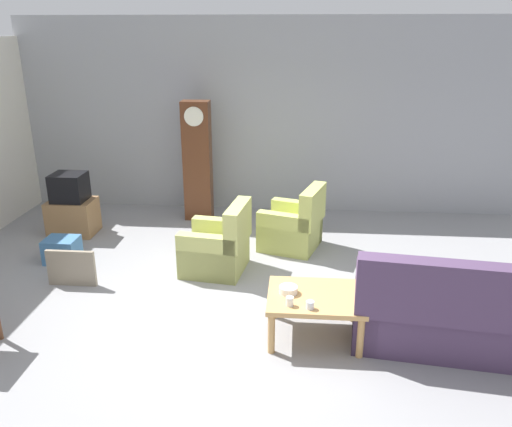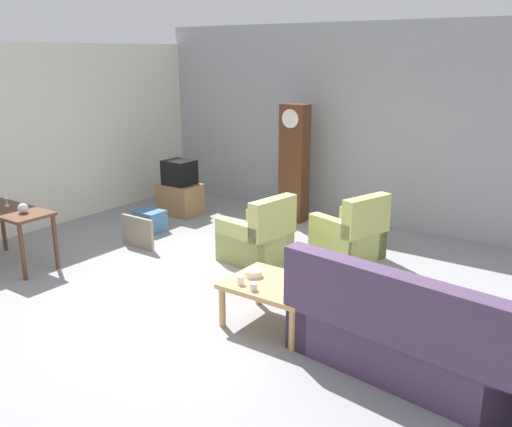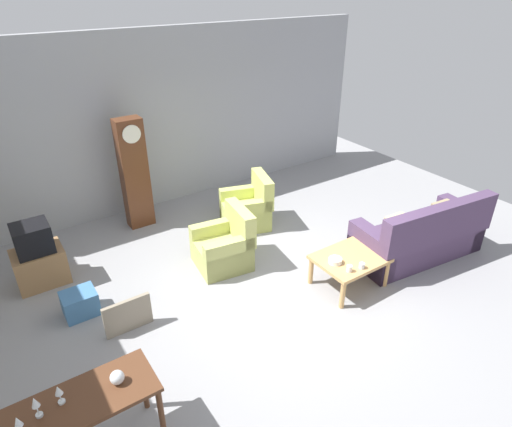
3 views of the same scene
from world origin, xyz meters
TOP-DOWN VIEW (x-y plane):
  - ground_plane at (0.00, 0.00)m, footprint 10.40×10.40m
  - garage_door_wall at (0.00, 3.60)m, footprint 8.40×0.16m
  - pegboard_wall_left at (-4.20, 0.40)m, footprint 0.12×6.40m
  - couch_floral at (2.17, -0.52)m, footprint 2.19×1.12m
  - armchair_olive_near at (-0.47, 1.01)m, footprint 0.89×0.86m
  - armchair_olive_far at (0.49, 1.84)m, footprint 0.98×0.96m
  - coffee_table_wood at (0.74, -0.42)m, footprint 0.96×0.76m
  - console_table_dark at (-3.05, -0.98)m, footprint 1.30×0.56m
  - grandfather_clock at (-1.09, 2.94)m, footprint 0.44×0.30m
  - tv_stand_cabinet at (-2.90, 2.10)m, footprint 0.68×0.52m
  - tv_crt at (-2.90, 2.10)m, footprint 0.48×0.44m
  - framed_picture_leaning at (-2.20, 0.44)m, footprint 0.60×0.05m
  - storage_box_blue at (-2.62, 1.09)m, footprint 0.43×0.36m
  - glass_dome_cloche at (-2.71, -0.98)m, footprint 0.13×0.13m
  - cup_white_porcelain at (0.48, -0.65)m, footprint 0.07×0.07m
  - cup_blue_rimmed at (0.68, -0.69)m, footprint 0.08×0.08m
  - bowl_white_stacked at (0.46, -0.40)m, footprint 0.19×0.19m
  - wine_glass_short at (-3.18, -0.92)m, footprint 0.07×0.07m

SIDE VIEW (x-z plane):
  - ground_plane at x=0.00m, z-range 0.00..0.00m
  - storage_box_blue at x=-2.62m, z-range 0.00..0.33m
  - framed_picture_leaning at x=-2.20m, z-range 0.00..0.46m
  - tv_stand_cabinet at x=-2.90m, z-range 0.00..0.53m
  - armchair_olive_near at x=-0.47m, z-range -0.15..0.77m
  - armchair_olive_far at x=0.49m, z-range -0.15..0.77m
  - couch_floral at x=2.17m, z-range -0.17..0.87m
  - coffee_table_wood at x=0.74m, z-range 0.17..0.64m
  - bowl_white_stacked at x=0.46m, z-range 0.47..0.54m
  - cup_blue_rimmed at x=0.68m, z-range 0.47..0.55m
  - cup_white_porcelain at x=0.48m, z-range 0.47..0.56m
  - console_table_dark at x=-3.05m, z-range 0.27..1.04m
  - tv_crt at x=-2.90m, z-range 0.53..0.95m
  - glass_dome_cloche at x=-2.71m, z-range 0.77..0.90m
  - wine_glass_short at x=-3.18m, z-range 0.80..1.00m
  - grandfather_clock at x=-1.09m, z-range 0.01..1.94m
  - pegboard_wall_left at x=-4.20m, z-range 0.00..2.88m
  - garage_door_wall at x=0.00m, z-range 0.00..3.20m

